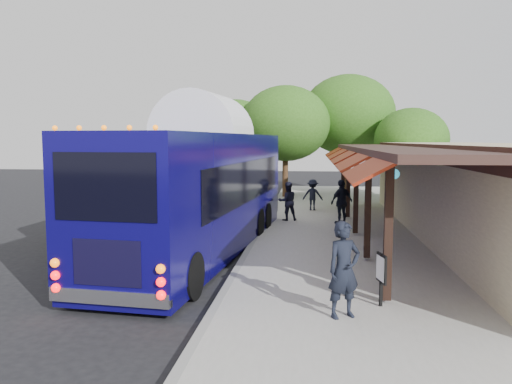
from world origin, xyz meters
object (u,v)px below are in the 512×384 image
at_px(ped_d, 313,195).
at_px(city_bus, 145,191).
at_px(ped_a, 344,270).
at_px(ped_b, 288,201).
at_px(sign_board, 381,271).
at_px(coach_bus, 204,184).
at_px(ped_c, 342,202).

bearing_deg(ped_d, city_bus, 40.14).
distance_m(city_bus, ped_a, 13.00).
relative_size(ped_b, sign_board, 1.50).
xyz_separation_m(city_bus, ped_b, (6.00, 1.66, -0.56)).
height_order(coach_bus, sign_board, coach_bus).
bearing_deg(ped_d, sign_board, 100.02).
bearing_deg(coach_bus, ped_a, -50.29).
bearing_deg(sign_board, ped_a, -150.98).
xyz_separation_m(city_bus, ped_a, (7.72, -10.46, -0.44)).
bearing_deg(ped_a, coach_bus, 95.95).
bearing_deg(city_bus, coach_bus, -48.00).
bearing_deg(ped_d, ped_c, 110.78).
relative_size(coach_bus, sign_board, 11.60).
distance_m(city_bus, ped_c, 8.41).
xyz_separation_m(city_bus, sign_board, (8.57, -9.69, -0.64)).
relative_size(ped_a, ped_d, 1.25).
bearing_deg(ped_b, ped_a, 81.54).
bearing_deg(ped_b, ped_d, -124.49).
distance_m(coach_bus, sign_board, 7.60).
height_order(city_bus, ped_d, city_bus).
distance_m(ped_b, ped_c, 2.46).
xyz_separation_m(ped_b, ped_c, (2.34, -0.72, 0.09)).
distance_m(coach_bus, ped_a, 7.63).
bearing_deg(city_bus, ped_b, 17.65).
distance_m(ped_a, ped_d, 15.59).
bearing_deg(ped_a, ped_c, 58.80).
bearing_deg(coach_bus, sign_board, -41.60).
bearing_deg(ped_a, sign_board, 13.90).
xyz_separation_m(ped_a, sign_board, (0.85, 0.76, -0.21)).
height_order(ped_a, ped_d, ped_a).
height_order(city_bus, sign_board, city_bus).
distance_m(city_bus, ped_b, 6.25).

